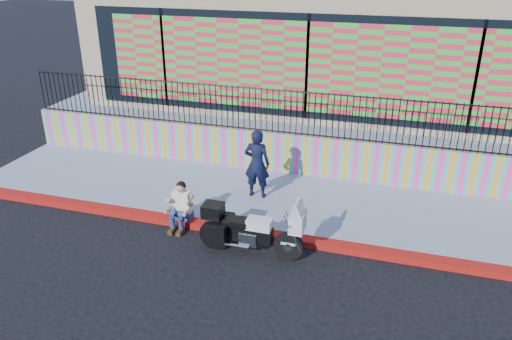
% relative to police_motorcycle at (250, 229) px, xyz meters
% --- Properties ---
extents(ground, '(90.00, 90.00, 0.00)m').
position_rel_police_motorcycle_xyz_m(ground, '(0.12, 0.64, -0.56)').
color(ground, black).
rests_on(ground, ground).
extents(red_curb, '(16.00, 0.30, 0.15)m').
position_rel_police_motorcycle_xyz_m(red_curb, '(0.12, 0.64, -0.49)').
color(red_curb, '#9E1D0B').
rests_on(red_curb, ground).
extents(sidewalk, '(16.00, 3.00, 0.15)m').
position_rel_police_motorcycle_xyz_m(sidewalk, '(0.12, 2.29, -0.49)').
color(sidewalk, gray).
rests_on(sidewalk, ground).
extents(mural_wall, '(16.00, 0.20, 1.10)m').
position_rel_police_motorcycle_xyz_m(mural_wall, '(0.12, 3.89, 0.14)').
color(mural_wall, '#FF4396').
rests_on(mural_wall, sidewalk).
extents(metal_fence, '(15.80, 0.04, 1.20)m').
position_rel_police_motorcycle_xyz_m(metal_fence, '(0.12, 3.89, 1.29)').
color(metal_fence, black).
rests_on(metal_fence, mural_wall).
extents(elevated_platform, '(16.00, 10.00, 1.25)m').
position_rel_police_motorcycle_xyz_m(elevated_platform, '(0.12, 8.99, 0.06)').
color(elevated_platform, gray).
rests_on(elevated_platform, ground).
extents(storefront_building, '(14.00, 8.06, 4.00)m').
position_rel_police_motorcycle_xyz_m(storefront_building, '(0.12, 8.77, 2.68)').
color(storefront_building, tan).
rests_on(storefront_building, elevated_platform).
extents(police_motorcycle, '(2.16, 0.71, 1.34)m').
position_rel_police_motorcycle_xyz_m(police_motorcycle, '(0.00, 0.00, 0.00)').
color(police_motorcycle, black).
rests_on(police_motorcycle, ground).
extents(police_officer, '(0.64, 0.43, 1.73)m').
position_rel_police_motorcycle_xyz_m(police_officer, '(-0.52, 2.25, 0.45)').
color(police_officer, black).
rests_on(police_officer, sidewalk).
extents(seated_man, '(0.54, 0.71, 1.06)m').
position_rel_police_motorcycle_xyz_m(seated_man, '(-1.78, 0.51, -0.11)').
color(seated_man, navy).
rests_on(seated_man, ground).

